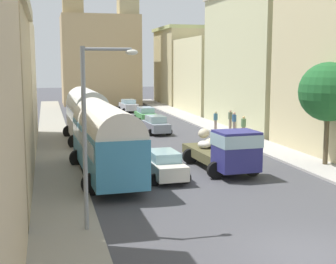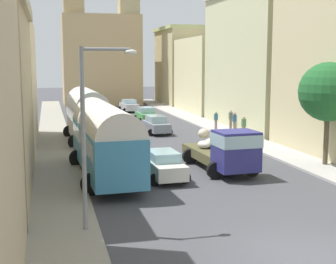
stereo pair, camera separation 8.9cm
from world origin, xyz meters
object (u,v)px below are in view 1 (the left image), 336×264
Objects in this scene: parked_bus_1 at (87,113)px; car_3 at (164,165)px; cargo_truck_0 at (226,150)px; pedestrian_4 at (216,120)px; car_2 at (128,106)px; car_4 at (117,124)px; streetlamp_near at (92,123)px; parked_bus_0 at (105,137)px; car_5 at (103,112)px; car_6 at (102,108)px; pedestrian_0 at (243,126)px; pedestrian_2 at (234,121)px; car_0 at (156,125)px; car_1 at (146,115)px; pedestrian_3 at (230,119)px.

parked_bus_1 is 13.00m from car_3.
pedestrian_4 is (5.02, 15.47, -0.29)m from cargo_truck_0.
parked_bus_1 is 4.81× the size of pedestrian_4.
car_2 is 0.97× the size of car_3.
pedestrian_4 is (4.71, -18.14, 0.22)m from car_2.
streetlamp_near is (-4.24, -23.48, 3.13)m from car_4.
pedestrian_4 is at bearing 52.47° from parked_bus_0.
car_5 is 6.23m from car_6.
pedestrian_4 is at bearing -63.73° from car_6.
car_3 is 14.57m from pedestrian_0.
cargo_truck_0 is 1.84× the size of car_4.
parked_bus_0 is at bearing -133.46° from pedestrian_2.
car_2 is 18.18m from car_4.
cargo_truck_0 is 1.65× the size of car_0.
parked_bus_0 reaches higher than pedestrian_2.
car_5 is (-3.95, 2.75, 0.05)m from car_1.
car_1 reaches higher than car_2.
parked_bus_0 is 23.65m from car_1.
car_6 is at bearing 88.19° from car_4.
car_0 is 2.22× the size of pedestrian_3.
car_4 is 9.96m from pedestrian_2.
car_4 reaches higher than car_3.
car_3 is at bearing -89.89° from car_4.
pedestrian_2 is (5.78, -9.33, 0.28)m from car_1.
car_1 is 13.46m from pedestrian_0.
streetlamp_near is at bearing -104.93° from car_1.
pedestrian_4 is (-0.62, 4.75, -0.04)m from pedestrian_0.
car_0 is 6.70m from pedestrian_2.
cargo_truck_0 is 3.85× the size of pedestrian_4.
cargo_truck_0 reaches higher than pedestrian_4.
car_2 is at bearing 89.47° from cargo_truck_0.
cargo_truck_0 is 1.59× the size of car_1.
car_2 is (0.03, 10.55, 0.00)m from car_1.
pedestrian_0 is (12.14, -1.35, -1.20)m from parked_bus_1.
pedestrian_3 is at bearing 67.49° from cargo_truck_0.
streetlamp_near reaches higher than car_5.
streetlamp_near is at bearing -100.23° from car_4.
streetlamp_near reaches higher than cargo_truck_0.
pedestrian_2 reaches higher than car_1.
car_3 is at bearing -171.83° from cargo_truck_0.
pedestrian_0 is at bearing 53.57° from streetlamp_near.
car_4 is 0.93× the size of car_6.
car_1 is at bearing 113.45° from pedestrian_0.
car_2 is at bearing 78.74° from streetlamp_near.
parked_bus_1 reaches higher than cargo_truck_0.
parked_bus_1 reaches higher than car_5.
cargo_truck_0 is at bearing -90.53° from car_2.
pedestrian_0 is at bearing -98.12° from pedestrian_2.
cargo_truck_0 is (6.50, -12.07, -0.95)m from parked_bus_1.
streetlamp_near reaches higher than car_4.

